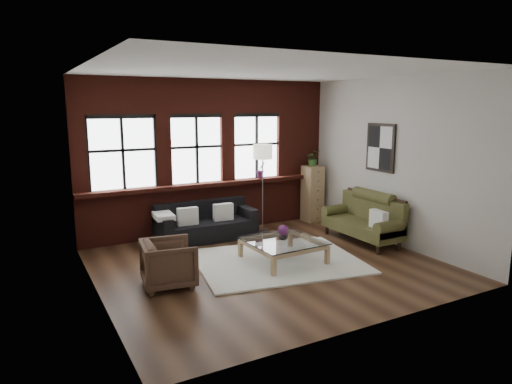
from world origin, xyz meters
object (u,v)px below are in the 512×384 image
vintage_settee (362,219)px  floor_lamp (263,185)px  vase (283,236)px  armchair (169,264)px  coffee_table (283,251)px  dark_sofa (206,222)px  drawer_chest (312,194)px

vintage_settee → floor_lamp: (-1.35, 1.60, 0.54)m
vase → floor_lamp: bearing=71.0°
armchair → vase: bearing=-78.8°
coffee_table → vase: size_ratio=8.83×
dark_sofa → floor_lamp: size_ratio=0.98×
coffee_table → floor_lamp: floor_lamp is taller
dark_sofa → vase: bearing=-71.2°
coffee_table → dark_sofa: bearing=108.8°
coffee_table → drawer_chest: drawer_chest is taller
armchair → floor_lamp: size_ratio=0.38×
dark_sofa → vintage_settee: (2.64, -1.62, 0.11)m
dark_sofa → vase: 2.00m
dark_sofa → vintage_settee: 3.10m
vase → drawer_chest: 2.98m
vintage_settee → drawer_chest: (0.11, 1.84, 0.18)m
coffee_table → drawer_chest: (2.10, 2.11, 0.46)m
dark_sofa → vase: (0.64, -1.89, 0.10)m
armchair → vase: armchair is taller
armchair → floor_lamp: floor_lamp is taller
vase → drawer_chest: size_ratio=0.10×
coffee_table → drawer_chest: 3.01m
armchair → drawer_chest: 4.73m
vase → vintage_settee: bearing=7.6°
dark_sofa → vintage_settee: vintage_settee is taller
dark_sofa → drawer_chest: drawer_chest is taller
armchair → coffee_table: (2.07, 0.12, -0.16)m
dark_sofa → floor_lamp: bearing=-0.9°
vintage_settee → armchair: size_ratio=2.29×
vintage_settee → floor_lamp: 2.16m
dark_sofa → coffee_table: size_ratio=1.66×
vintage_settee → drawer_chest: drawer_chest is taller
vintage_settee → vase: size_ratio=13.07×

